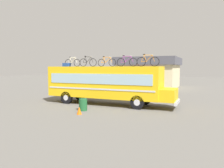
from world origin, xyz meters
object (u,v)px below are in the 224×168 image
bus (106,82)px  traffic_cone (79,111)px  trash_bin (83,105)px  rooftop_bicycle_4 (127,62)px  luggage_bag_1 (67,65)px  rooftop_bicycle_1 (72,62)px  rooftop_bicycle_2 (88,62)px  rooftop_bicycle_5 (148,61)px  rooftop_bicycle_3 (107,62)px

bus → traffic_cone: size_ratio=21.07×
traffic_cone → trash_bin: bearing=109.7°
rooftop_bicycle_4 → trash_bin: (-2.16, -3.29, -3.14)m
luggage_bag_1 → rooftop_bicycle_1: 0.68m
trash_bin → rooftop_bicycle_2: bearing=113.7°
rooftop_bicycle_5 → rooftop_bicycle_2: bearing=-178.0°
rooftop_bicycle_1 → rooftop_bicycle_5: (7.03, -0.08, 0.03)m
rooftop_bicycle_5 → bus: bearing=-176.1°
rooftop_bicycle_5 → trash_bin: rooftop_bicycle_5 is taller
rooftop_bicycle_4 → rooftop_bicycle_3: bearing=-178.9°
traffic_cone → rooftop_bicycle_4: bearing=68.9°
luggage_bag_1 → rooftop_bicycle_5: rooftop_bicycle_5 is taller
rooftop_bicycle_5 → trash_bin: (-3.88, -3.30, -3.16)m
luggage_bag_1 → rooftop_bicycle_5: size_ratio=0.34×
bus → luggage_bag_1: luggage_bag_1 is taller
luggage_bag_1 → rooftop_bicycle_2: size_ratio=0.37×
bus → traffic_cone: 4.55m
rooftop_bicycle_4 → rooftop_bicycle_5: 1.72m
luggage_bag_1 → traffic_cone: bearing=-47.2°
luggage_bag_1 → rooftop_bicycle_3: (4.16, -0.11, 0.20)m
rooftop_bicycle_5 → luggage_bag_1: bearing=179.5°
trash_bin → traffic_cone: size_ratio=1.65×
luggage_bag_1 → traffic_cone: luggage_bag_1 is taller
trash_bin → rooftop_bicycle_1: bearing=133.0°
bus → rooftop_bicycle_5: size_ratio=6.08×
bus → rooftop_bicycle_4: bearing=7.0°
rooftop_bicycle_2 → rooftop_bicycle_5: (5.24, 0.19, 0.02)m
bus → rooftop_bicycle_1: bearing=174.9°
rooftop_bicycle_5 → rooftop_bicycle_1: bearing=179.4°
rooftop_bicycle_4 → traffic_cone: rooftop_bicycle_4 is taller
luggage_bag_1 → rooftop_bicycle_2: bearing=-5.8°
rooftop_bicycle_1 → rooftop_bicycle_4: rooftop_bicycle_4 is taller
rooftop_bicycle_2 → traffic_cone: 5.73m
rooftop_bicycle_1 → rooftop_bicycle_2: (1.78, -0.26, 0.01)m
bus → trash_bin: size_ratio=12.79×
bus → rooftop_bicycle_3: size_ratio=6.55×
rooftop_bicycle_4 → traffic_cone: size_ratio=3.36×
rooftop_bicycle_3 → traffic_cone: bearing=-89.2°
bus → traffic_cone: (0.08, -4.26, -1.58)m
bus → rooftop_bicycle_3: bearing=85.5°
rooftop_bicycle_2 → rooftop_bicycle_3: rooftop_bicycle_2 is taller
rooftop_bicycle_4 → rooftop_bicycle_5: bearing=0.5°
rooftop_bicycle_2 → rooftop_bicycle_4: 3.53m
rooftop_bicycle_2 → trash_bin: 4.63m
trash_bin → rooftop_bicycle_5: bearing=40.4°
bus → rooftop_bicycle_2: rooftop_bicycle_2 is taller
luggage_bag_1 → rooftop_bicycle_2: (2.43, -0.25, 0.22)m
bus → rooftop_bicycle_1: (-3.50, 0.31, 1.72)m
rooftop_bicycle_2 → trash_bin: rooftop_bicycle_2 is taller
rooftop_bicycle_2 → rooftop_bicycle_4: bearing=2.8°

